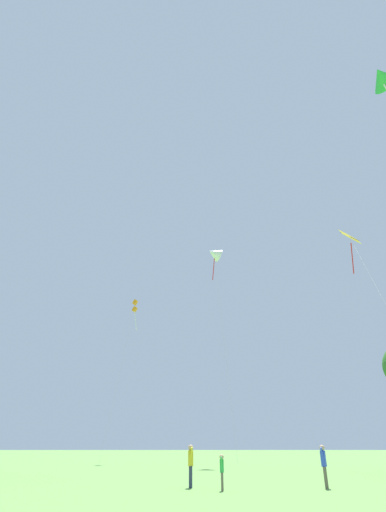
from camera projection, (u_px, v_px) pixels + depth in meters
name	position (u px, v px, depth m)	size (l,w,h in m)	color
kite_white_distant	(214.00, 254.00, 47.57)	(2.24, 7.39, 23.39)	white
kite_green_small	(382.00, 78.00, 26.94)	(4.56, 5.58, 25.21)	green
kite_yellow_diamond	(352.00, 246.00, 28.56)	(2.73, 11.40, 16.28)	yellow
kite_orange_box	(135.00, 307.00, 50.51)	(1.87, 6.95, 18.55)	orange
person_in_red_shirt	(191.00, 461.00, 17.58)	(0.23, 0.55, 1.69)	#2D3351
person_with_spool	(324.00, 462.00, 17.28)	(0.33, 0.51, 1.68)	#665B4C
person_child_small	(222.00, 469.00, 16.35)	(0.18, 0.43, 1.32)	#665B4C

